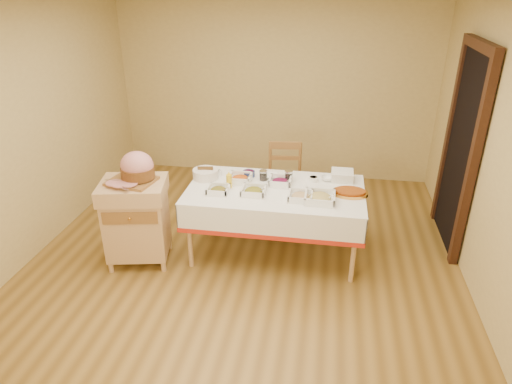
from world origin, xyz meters
TOP-DOWN VIEW (x-y plane):
  - room_shell at (0.00, 0.00)m, footprint 5.00×5.00m
  - doorway at (2.20, 0.90)m, footprint 0.09×1.10m
  - dining_table at (0.30, 0.30)m, footprint 1.82×1.02m
  - butcher_cart at (-1.08, -0.10)m, footprint 0.73×0.65m
  - dining_chair at (0.31, 1.11)m, footprint 0.46×0.45m
  - ham_on_board at (-1.03, -0.06)m, footprint 0.46×0.44m
  - serving_dish_a at (-0.26, 0.12)m, footprint 0.22×0.21m
  - serving_dish_b at (0.10, 0.15)m, footprint 0.24×0.24m
  - serving_dish_c at (0.57, 0.10)m, footprint 0.24×0.24m
  - serving_dish_d at (0.76, 0.10)m, footprint 0.29×0.29m
  - serving_dish_e at (-0.10, 0.42)m, footprint 0.25×0.24m
  - serving_dish_f at (0.33, 0.42)m, footprint 0.24×0.23m
  - small_bowl_left at (-0.38, 0.56)m, footprint 0.11×0.11m
  - small_bowl_mid at (-0.03, 0.58)m, footprint 0.14×0.14m
  - small_bowl_right at (0.68, 0.56)m, footprint 0.10×0.10m
  - bowl_white_imported at (0.22, 0.57)m, footprint 0.19×0.19m
  - bowl_small_imported at (0.83, 0.61)m, footprint 0.19×0.19m
  - preserve_jar_left at (0.14, 0.50)m, footprint 0.09×0.09m
  - preserve_jar_right at (0.41, 0.53)m, footprint 0.09×0.09m
  - mustard_bottle at (-0.18, 0.25)m, footprint 0.06×0.06m
  - bread_basket at (-0.48, 0.45)m, footprint 0.28×0.28m
  - plate_stack at (0.98, 0.65)m, footprint 0.23×0.23m
  - brass_platter at (1.05, 0.29)m, footprint 0.36×0.26m

SIDE VIEW (x-z plane):
  - dining_chair at x=0.31m, z-range 0.01..0.96m
  - butcher_cart at x=-1.08m, z-range 0.06..0.97m
  - dining_table at x=0.30m, z-range 0.22..0.98m
  - bowl_white_imported at x=0.22m, z-range 0.76..0.80m
  - brass_platter at x=1.05m, z-range 0.76..0.81m
  - bowl_small_imported at x=0.83m, z-range 0.76..0.80m
  - small_bowl_right at x=0.68m, z-range 0.76..0.81m
  - small_bowl_left at x=-0.38m, z-range 0.76..0.82m
  - serving_dish_a at x=-0.26m, z-range 0.74..0.84m
  - serving_dish_c at x=0.57m, z-range 0.74..0.84m
  - serving_dish_b at x=0.10m, z-range 0.74..0.84m
  - small_bowl_mid at x=-0.03m, z-range 0.76..0.82m
  - serving_dish_f at x=0.33m, z-range 0.74..0.85m
  - serving_dish_e at x=-0.10m, z-range 0.74..0.85m
  - serving_dish_d at x=0.76m, z-range 0.74..0.85m
  - plate_stack at x=0.98m, z-range 0.76..0.86m
  - preserve_jar_left at x=0.14m, z-range 0.75..0.86m
  - preserve_jar_right at x=0.41m, z-range 0.75..0.87m
  - bread_basket at x=-0.48m, z-range 0.75..0.87m
  - mustard_bottle at x=-0.18m, z-range 0.75..0.93m
  - ham_on_board at x=-1.03m, z-range 0.88..1.19m
  - doorway at x=2.20m, z-range 0.01..2.21m
  - room_shell at x=0.00m, z-range -1.20..3.80m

